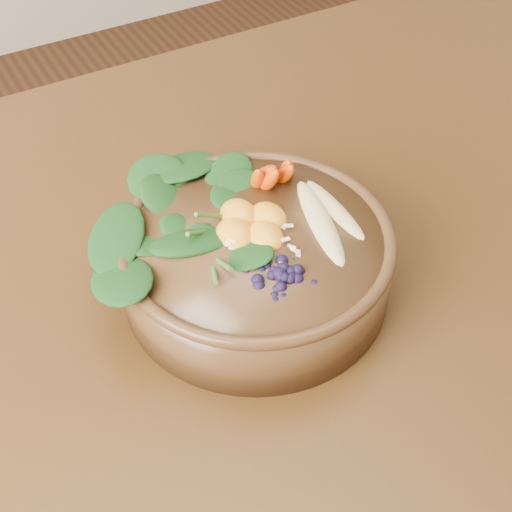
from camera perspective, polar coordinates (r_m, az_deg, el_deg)
dining_table at (r=0.85m, az=1.55°, el=-3.84°), size 1.60×0.90×0.75m
stoneware_bowl at (r=0.71m, az=-0.00°, el=-0.57°), size 0.31×0.31×0.07m
kale_heap at (r=0.70m, az=-4.84°, el=4.83°), size 0.20×0.18×0.04m
carrot_cluster at (r=0.73m, az=1.52°, el=8.28°), size 0.06×0.06×0.07m
banana_halves at (r=0.71m, az=5.80°, el=4.06°), size 0.07×0.15×0.03m
mandarin_cluster at (r=0.69m, az=-0.36°, el=3.38°), size 0.09×0.10×0.03m
blueberry_pile at (r=0.64m, az=2.03°, el=-0.38°), size 0.14×0.11×0.04m
coconut_flakes at (r=0.67m, az=0.72°, el=0.81°), size 0.09×0.08×0.01m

